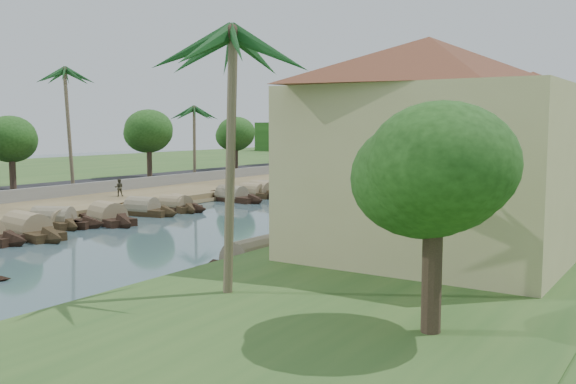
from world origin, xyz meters
The scene contains 41 objects.
ground centered at (0.00, 0.00, 0.00)m, with size 220.00×220.00×0.00m, color #395156.
left_bank centered at (-16.00, 20.00, 0.40)m, with size 10.00×180.00×0.80m, color brown.
right_bank centered at (19.00, 20.00, 0.60)m, with size 16.00×180.00×1.20m, color #284D1E.
road centered at (-24.50, 20.00, 0.70)m, with size 8.00×180.00×1.40m, color black.
retaining_wall centered at (-20.20, 20.00, 1.35)m, with size 0.40×180.00×1.10m, color slate.
treeline centered at (0.00, 100.00, 4.00)m, with size 120.00×14.00×8.00m.
bridge centered at (0.00, 72.00, 1.72)m, with size 28.00×4.00×2.40m.
building_near centered at (18.99, -2.00, 6.38)m, with size 14.85×14.85×10.20m.
building_mid centered at (19.99, 14.00, 6.13)m, with size 14.11×14.11×9.70m.
building_far centered at (18.99, 28.00, 6.38)m, with size 15.59×15.59×10.20m.
sampan_2 centered at (-8.19, -4.03, 0.42)m, with size 9.60×3.25×2.45m.
sampan_3 centered at (-10.04, -0.55, 0.42)m, with size 8.24×4.94×2.22m.
sampan_4 centered at (-10.01, -0.35, 0.41)m, with size 6.82×2.63×1.94m.
sampan_5 centered at (-8.20, 2.90, 0.42)m, with size 7.89×3.75×2.42m.
sampan_6 centered at (-9.34, 7.61, 0.42)m, with size 7.42×2.66×2.18m.
sampan_7 centered at (-8.87, 10.87, 0.41)m, with size 7.13×2.30×1.91m.
sampan_8 centered at (-8.61, 11.36, 0.41)m, with size 6.34×3.79×1.98m.
sampan_9 centered at (-9.15, 19.41, 0.42)m, with size 8.92×3.00×2.21m.
sampan_10 centered at (-9.48, 23.24, 0.41)m, with size 7.41×2.12×2.04m.
sampan_11 centered at (-8.89, 24.15, 0.42)m, with size 8.71×4.16×2.42m.
sampan_12 centered at (-9.18, 25.96, 0.41)m, with size 9.26×3.79×2.18m.
sampan_13 centered at (-9.98, 32.61, 0.41)m, with size 7.03×4.01×1.96m.
sampan_14 centered at (10.10, -3.31, 0.42)m, with size 2.19×9.43×2.26m.
sampan_15 centered at (10.18, 4.53, 0.42)m, with size 2.69×8.52×2.24m.
sampan_16 centered at (9.04, 22.02, 0.42)m, with size 2.09×9.50×2.30m.
canoe_1 centered at (-10.48, -2.39, 0.10)m, with size 5.05×1.47×0.81m.
canoe_2 centered at (-7.43, 24.63, 0.10)m, with size 5.74×3.28×0.86m.
palm_0 centered at (15.00, -11.50, 10.54)m, with size 3.20×3.20×11.12m.
palm_1 centered at (16.00, 7.24, 8.95)m, with size 3.20×3.20×9.46m.
palm_2 centered at (15.00, 21.47, 11.86)m, with size 3.20×3.20×12.49m.
palm_3 centered at (16.00, 38.59, 10.06)m, with size 3.20×3.20×10.62m.
palm_5 centered at (-24.00, 12.19, 12.66)m, with size 3.20×3.20×13.11m.
palm_6 centered at (-22.00, 28.57, 9.27)m, with size 3.20×3.20×9.59m.
palm_7 centered at (14.00, 55.11, 11.21)m, with size 3.20×3.20×11.80m.
palm_8 centered at (-20.50, 60.65, 10.94)m, with size 3.20×3.20×11.32m.
tree_2 centered at (-24.00, 5.61, 6.04)m, with size 4.69×4.69×6.65m.
tree_3 centered at (-24.00, 23.06, 6.63)m, with size 5.49×5.49×7.57m.
tree_4 centered at (-24.00, 39.29, 6.12)m, with size 5.10×5.10×6.89m.
tree_5 centered at (-24.00, 51.85, 6.76)m, with size 4.99×4.99×7.50m.
tree_7 centered at (23.00, -11.81, 5.99)m, with size 4.45×4.45×6.71m.
person_far centered at (-16.12, 11.28, 1.63)m, with size 0.80×0.63×1.66m, color #393727.
Camera 1 is at (29.70, -30.00, 7.47)m, focal length 40.00 mm.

